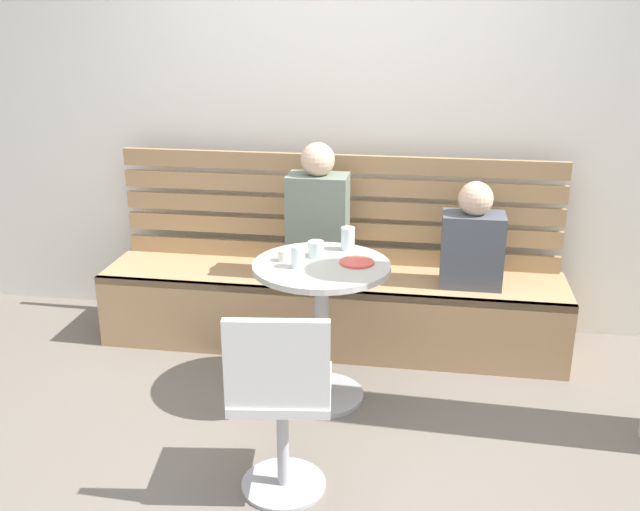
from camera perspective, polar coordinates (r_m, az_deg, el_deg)
The scene contains 13 objects.
ground at distance 3.36m, azimuth -2.24°, elevation -15.93°, with size 8.00×8.00×0.00m, color #70665B.
back_wall at distance 4.39m, azimuth 1.80°, elevation 12.94°, with size 5.20×0.10×2.90m, color white.
booth_bench at distance 4.29m, azimuth 0.86°, elevation -4.29°, with size 2.70×0.52×0.44m.
booth_backrest at distance 4.32m, azimuth 1.36°, elevation 3.75°, with size 2.65×0.04×0.66m.
cafe_table at distance 3.59m, azimuth 0.12°, elevation -3.97°, with size 0.68×0.68×0.74m.
white_chair at distance 2.91m, azimuth -3.19°, elevation -11.18°, with size 0.45×0.45×0.85m.
person_adult at distance 4.08m, azimuth -0.17°, elevation 3.00°, with size 0.34×0.22×0.78m.
person_child_left at distance 4.06m, azimuth 12.00°, elevation 1.15°, with size 0.34×0.22×0.60m.
cup_espresso_small at distance 3.55m, azimuth -2.92°, elevation 0.00°, with size 0.06×0.06×0.06m, color silver.
cup_water_clear at distance 3.44m, azimuth -1.77°, elevation -0.09°, with size 0.07×0.07×0.11m, color white.
cup_glass_tall at distance 3.69m, azimuth 2.22°, elevation 1.34°, with size 0.07×0.07×0.12m, color silver.
cup_glass_short at distance 3.60m, azimuth -0.32°, elevation 0.52°, with size 0.08×0.08×0.08m, color silver.
plate_small at distance 3.52m, azimuth 2.94°, elevation -0.54°, with size 0.17×0.17×0.01m, color #DB4C42.
Camera 1 is at (0.56, -2.68, 1.95)m, focal length 40.38 mm.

